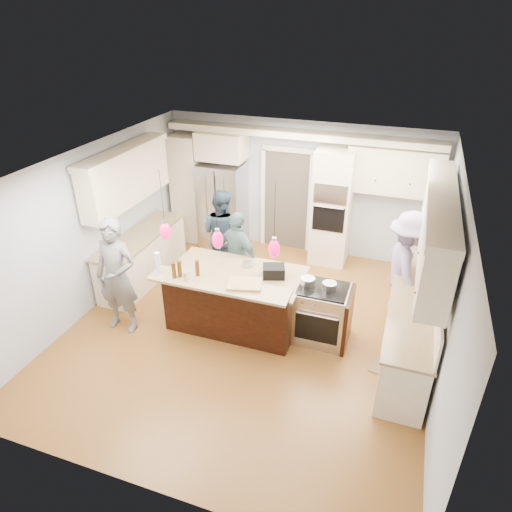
{
  "coord_description": "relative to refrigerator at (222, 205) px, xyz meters",
  "views": [
    {
      "loc": [
        2.06,
        -5.55,
        4.58
      ],
      "look_at": [
        0.0,
        0.35,
        1.15
      ],
      "focal_mm": 32.0,
      "sensor_mm": 36.0,
      "label": 1
    }
  ],
  "objects": [
    {
      "name": "ground_plane",
      "position": [
        1.55,
        -2.64,
        -0.9
      ],
      "size": [
        6.0,
        6.0,
        0.0
      ],
      "primitive_type": "plane",
      "color": "#966129",
      "rests_on": "ground"
    },
    {
      "name": "room_shell",
      "position": [
        1.55,
        -2.64,
        0.92
      ],
      "size": [
        5.54,
        6.04,
        2.72
      ],
      "color": "#B2BCC6",
      "rests_on": "ground"
    },
    {
      "name": "refrigerator",
      "position": [
        0.0,
        0.0,
        0.0
      ],
      "size": [
        0.9,
        0.7,
        1.8
      ],
      "primitive_type": "cube",
      "color": "#B7B7BC",
      "rests_on": "ground"
    },
    {
      "name": "oven_column",
      "position": [
        2.3,
        0.03,
        0.25
      ],
      "size": [
        0.72,
        0.69,
        2.3
      ],
      "color": "#EEE5C1",
      "rests_on": "ground"
    },
    {
      "name": "back_upper_cabinets",
      "position": [
        0.8,
        0.12,
        0.77
      ],
      "size": [
        5.3,
        0.61,
        2.54
      ],
      "color": "#EEE5C1",
      "rests_on": "ground"
    },
    {
      "name": "right_counter_run",
      "position": [
        3.99,
        -2.34,
        0.16
      ],
      "size": [
        0.64,
        3.1,
        2.51
      ],
      "color": "#EEE5C1",
      "rests_on": "ground"
    },
    {
      "name": "left_cabinets",
      "position": [
        -0.89,
        -1.84,
        0.16
      ],
      "size": [
        0.64,
        2.3,
        2.51
      ],
      "color": "#EEE5C1",
      "rests_on": "ground"
    },
    {
      "name": "kitchen_island",
      "position": [
        1.3,
        -2.57,
        -0.41
      ],
      "size": [
        2.1,
        1.46,
        1.12
      ],
      "color": "black",
      "rests_on": "ground"
    },
    {
      "name": "island_range",
      "position": [
        2.71,
        -2.49,
        -0.44
      ],
      "size": [
        0.82,
        0.71,
        0.92
      ],
      "color": "#B7B7BC",
      "rests_on": "ground"
    },
    {
      "name": "pendant_lights",
      "position": [
        1.3,
        -3.15,
        0.9
      ],
      "size": [
        1.75,
        0.15,
        1.03
      ],
      "color": "black",
      "rests_on": "ground"
    },
    {
      "name": "person_bar_end",
      "position": [
        -0.37,
        -3.26,
        0.05
      ],
      "size": [
        0.7,
        0.46,
        1.9
      ],
      "primitive_type": "imported",
      "rotation": [
        0.0,
        0.0,
        0.01
      ],
      "color": "slate",
      "rests_on": "ground"
    },
    {
      "name": "person_far_left",
      "position": [
        0.46,
        -1.12,
        -0.05
      ],
      "size": [
        0.94,
        0.81,
        1.69
      ],
      "primitive_type": "imported",
      "rotation": [
        0.0,
        0.0,
        2.92
      ],
      "color": "#293C4F",
      "rests_on": "ground"
    },
    {
      "name": "person_far_right",
      "position": [
        1.05,
        -1.79,
        -0.1
      ],
      "size": [
        1.02,
        0.75,
        1.61
      ],
      "primitive_type": "imported",
      "rotation": [
        0.0,
        0.0,
        2.71
      ],
      "color": "slate",
      "rests_on": "ground"
    },
    {
      "name": "person_range_side",
      "position": [
        3.8,
        -1.54,
        0.05
      ],
      "size": [
        1.04,
        1.38,
        1.89
      ],
      "primitive_type": "imported",
      "rotation": [
        0.0,
        0.0,
        1.88
      ],
      "color": "#8A7EAA",
      "rests_on": "ground"
    },
    {
      "name": "floor_rug",
      "position": [
        3.95,
        -2.62,
        -0.89
      ],
      "size": [
        0.91,
        1.13,
        0.01
      ],
      "primitive_type": "cube",
      "rotation": [
        0.0,
        0.0,
        -0.26
      ],
      "color": "olive",
      "rests_on": "ground"
    },
    {
      "name": "water_bottle",
      "position": [
        0.35,
        -3.21,
        0.39
      ],
      "size": [
        0.1,
        0.1,
        0.34
      ],
      "primitive_type": "cylinder",
      "rotation": [
        0.0,
        0.0,
        -0.38
      ],
      "color": "silver",
      "rests_on": "kitchen_island"
    },
    {
      "name": "beer_bottle_a",
      "position": [
        0.69,
        -3.19,
        0.35
      ],
      "size": [
        0.08,
        0.08,
        0.26
      ],
      "primitive_type": "cylinder",
      "rotation": [
        0.0,
        0.0,
        0.38
      ],
      "color": "#472B0C",
      "rests_on": "kitchen_island"
    },
    {
      "name": "beer_bottle_b",
      "position": [
        0.63,
        -3.25,
        0.35
      ],
      "size": [
        0.08,
        0.08,
        0.25
      ],
      "primitive_type": "cylinder",
      "rotation": [
        0.0,
        0.0,
        -0.39
      ],
      "color": "#472B0C",
      "rests_on": "kitchen_island"
    },
    {
      "name": "beer_bottle_c",
      "position": [
        0.92,
        -3.08,
        0.35
      ],
      "size": [
        0.08,
        0.08,
        0.25
      ],
      "primitive_type": "cylinder",
      "rotation": [
        0.0,
        0.0,
        0.43
      ],
      "color": "#472B0C",
      "rests_on": "kitchen_island"
    },
    {
      "name": "drink_can",
      "position": [
        0.82,
        -3.26,
        0.28
      ],
      "size": [
        0.07,
        0.07,
        0.11
      ],
      "primitive_type": "cylinder",
      "rotation": [
        0.0,
        0.0,
        -0.14
      ],
      "color": "#B7B7BC",
      "rests_on": "kitchen_island"
    },
    {
      "name": "cutting_board",
      "position": [
        1.66,
        -3.11,
        0.24
      ],
      "size": [
        0.55,
        0.45,
        0.04
      ],
      "primitive_type": "cube",
      "rotation": [
        0.0,
        0.0,
        0.26
      ],
      "color": "tan",
      "rests_on": "kitchen_island"
    },
    {
      "name": "pot_large",
      "position": [
        2.44,
        -2.5,
        0.08
      ],
      "size": [
        0.22,
        0.22,
        0.13
      ],
      "primitive_type": "cylinder",
      "color": "#B7B7BC",
      "rests_on": "island_range"
    },
    {
      "name": "pot_small",
      "position": [
        2.76,
        -2.49,
        0.07
      ],
      "size": [
        0.21,
        0.21,
        0.11
      ],
      "primitive_type": "cylinder",
      "color": "#B7B7BC",
      "rests_on": "island_range"
    }
  ]
}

